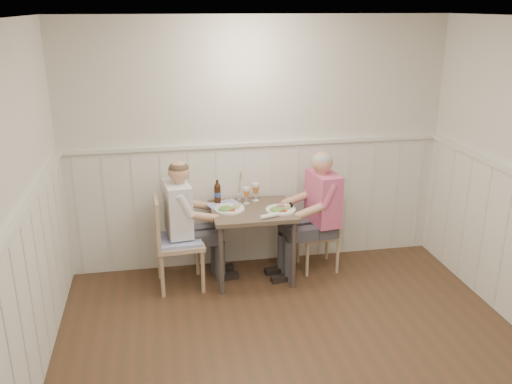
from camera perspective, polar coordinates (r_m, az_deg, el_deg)
room_shell at (r=3.49m, az=7.02°, el=-0.52°), size 4.04×4.54×2.60m
wainscot at (r=4.43m, az=3.93°, el=-7.70°), size 4.00×4.49×1.34m
dining_table at (r=5.45m, az=-0.39°, el=-2.89°), size 0.82×0.70×0.75m
chair_right at (r=5.77m, az=7.05°, el=-3.86°), size 0.40×0.40×0.82m
chair_left at (r=5.37m, az=-8.72°, el=-4.83°), size 0.48×0.48×0.96m
man_in_pink at (r=5.63m, az=6.62°, el=-3.17°), size 0.66×0.46×1.33m
diner_cream at (r=5.44m, az=-7.70°, el=-4.19°), size 0.64×0.44×1.30m
plate_man at (r=5.35m, az=2.53°, el=-1.78°), size 0.30×0.30×0.07m
plate_diner at (r=5.37m, az=-2.93°, el=-1.73°), size 0.30×0.30×0.08m
beer_glass_a at (r=5.59m, az=-0.01°, el=0.30°), size 0.08×0.08×0.19m
beer_glass_b at (r=5.52m, az=-1.03°, el=-0.09°), size 0.07×0.07×0.17m
beer_bottle at (r=5.55m, az=-4.08°, el=-0.08°), size 0.07×0.07×0.25m
rolled_napkin at (r=5.18m, az=1.43°, el=-2.52°), size 0.20×0.11×0.04m
grass_vase at (r=5.62m, az=-1.81°, el=0.63°), size 0.04×0.04×0.34m
gingham_mat at (r=5.51m, az=-3.28°, el=-1.39°), size 0.39×0.36×0.01m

